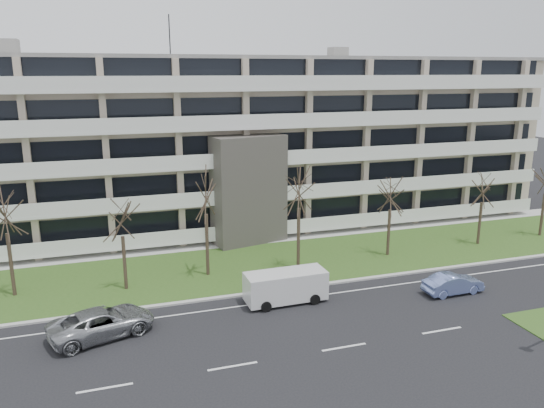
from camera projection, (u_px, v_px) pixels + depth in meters
name	position (u px, v px, depth m)	size (l,w,h in m)	color
ground	(344.00, 347.00, 27.75)	(160.00, 160.00, 0.00)	black
grass_verge	(269.00, 263.00, 39.73)	(90.00, 10.00, 0.06)	#2A4C19
curb	(292.00, 288.00, 35.11)	(90.00, 0.35, 0.12)	#B2B2AD
sidewalk	(249.00, 241.00, 44.80)	(90.00, 2.00, 0.08)	#B2B2AD
lane_edge_line	(300.00, 298.00, 33.74)	(90.00, 0.12, 0.01)	white
apartment_building	(229.00, 142.00, 49.24)	(60.50, 15.10, 18.75)	#BDAB93
silver_pickup	(102.00, 323.00, 28.76)	(2.59, 5.61, 1.56)	#A1A3A8
blue_sedan	(453.00, 284.00, 34.33)	(1.39, 4.00, 1.32)	#7E93DB
white_van	(287.00, 284.00, 32.94)	(5.11, 2.18, 1.97)	silver
tree_1	(4.00, 208.00, 32.66)	(3.75, 3.75, 7.50)	#382B21
tree_2	(121.00, 215.00, 33.86)	(3.28, 3.28, 6.56)	#382B21
tree_3	(205.00, 189.00, 36.00)	(4.00, 4.00, 8.01)	#382B21
tree_4	(299.00, 184.00, 37.27)	(4.08, 4.08, 8.15)	#382B21
tree_5	(391.00, 191.00, 40.31)	(3.31, 3.31, 6.61)	#382B21
tree_6	(483.00, 186.00, 43.00)	(3.21, 3.21, 6.42)	#382B21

